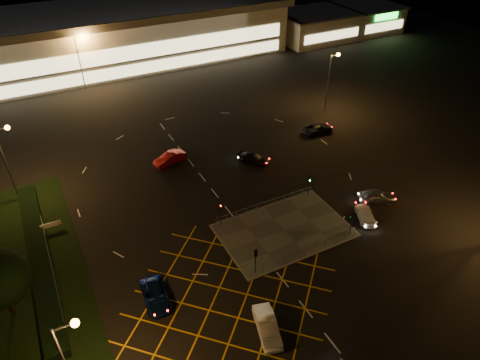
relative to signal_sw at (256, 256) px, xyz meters
name	(u,v)px	position (x,y,z in m)	size (l,w,h in m)	color
ground	(260,226)	(4.00, 5.99, -2.37)	(180.00, 180.00, 0.00)	black
pedestrian_island	(284,230)	(6.00, 3.99, -2.31)	(14.00, 9.00, 0.12)	#4C4944
hedge	(39,256)	(-19.00, 11.99, -1.87)	(2.00, 26.00, 1.00)	black
supermarket	(116,34)	(4.00, 67.95, 2.95)	(72.00, 26.50, 10.50)	beige
retail_unit_a	(314,25)	(50.00, 59.97, 0.85)	(18.80, 14.80, 6.35)	beige
retail_unit_b	(366,17)	(66.00, 59.95, 0.85)	(14.80, 14.80, 6.35)	beige
streetlight_sw	(71,359)	(-17.56, -6.01, 4.20)	(1.78, 0.56, 10.03)	slate
streetlight_nw	(7,154)	(-19.56, 23.99, 4.20)	(1.78, 0.56, 10.03)	slate
streetlight_ne	(331,75)	(28.44, 25.99, 4.20)	(1.78, 0.56, 10.03)	slate
streetlight_far_left	(81,56)	(-5.56, 53.99, 4.20)	(1.78, 0.56, 10.03)	slate
streetlight_far_right	(268,24)	(34.44, 55.99, 4.20)	(1.78, 0.56, 10.03)	slate
signal_sw	(256,256)	(0.00, 0.00, 0.00)	(0.28, 0.30, 3.15)	black
signal_se	(352,219)	(12.00, 0.00, 0.00)	(0.28, 0.30, 3.15)	black
signal_nw	(220,210)	(0.00, 7.99, 0.00)	(0.28, 0.30, 3.15)	black
signal_ne	(309,181)	(12.00, 7.99, 0.00)	(0.28, 0.30, 3.15)	black
car_queue_white	(267,327)	(-2.43, -6.45, -1.60)	(1.62, 4.63, 1.53)	white
car_left_blue	(156,296)	(-9.95, 1.34, -1.69)	(2.23, 4.84, 1.35)	#0D2152
car_far_dkgrey	(254,158)	(9.86, 18.06, -1.74)	(1.76, 4.33, 1.26)	black
car_right_silver	(377,196)	(19.01, 3.38, -1.62)	(1.76, 4.36, 1.49)	#A6A8AD
car_circ_red	(170,158)	(-0.57, 23.26, -1.60)	(1.62, 4.65, 1.53)	#A00C0B
car_east_grey	(318,128)	(22.98, 20.91, -1.69)	(2.26, 4.90, 1.36)	black
car_approach_white	(365,214)	(15.50, 1.44, -1.75)	(1.72, 4.23, 1.23)	white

